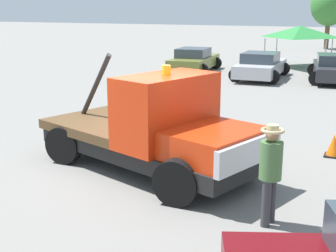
{
  "coord_description": "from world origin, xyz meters",
  "views": [
    {
      "loc": [
        4.56,
        -8.93,
        3.56
      ],
      "look_at": [
        0.5,
        0.0,
        1.05
      ],
      "focal_mm": 50.0,
      "sensor_mm": 36.0,
      "label": 1
    }
  ],
  "objects_px": {
    "parked_car_charcoal": "(334,68)",
    "tree_left": "(329,5)",
    "parked_car_silver": "(261,66)",
    "canopy_tent_green": "(300,32)",
    "parked_car_olive": "(194,60)",
    "traffic_cone": "(334,146)",
    "tow_truck": "(158,131)",
    "person_near_truck": "(271,167)"
  },
  "relations": [
    {
      "from": "canopy_tent_green",
      "to": "traffic_cone",
      "type": "relative_size",
      "value": 6.34
    },
    {
      "from": "parked_car_charcoal",
      "to": "parked_car_silver",
      "type": "bearing_deg",
      "value": 89.2
    },
    {
      "from": "person_near_truck",
      "to": "parked_car_olive",
      "type": "xyz_separation_m",
      "value": [
        -8.04,
        17.16,
        -0.37
      ]
    },
    {
      "from": "parked_car_charcoal",
      "to": "tree_left",
      "type": "bearing_deg",
      "value": -2.02
    },
    {
      "from": "parked_car_charcoal",
      "to": "traffic_cone",
      "type": "height_order",
      "value": "parked_car_charcoal"
    },
    {
      "from": "canopy_tent_green",
      "to": "tree_left",
      "type": "height_order",
      "value": "tree_left"
    },
    {
      "from": "parked_car_silver",
      "to": "person_near_truck",
      "type": "bearing_deg",
      "value": -168.19
    },
    {
      "from": "parked_car_olive",
      "to": "parked_car_silver",
      "type": "relative_size",
      "value": 1.0
    },
    {
      "from": "parked_car_charcoal",
      "to": "canopy_tent_green",
      "type": "bearing_deg",
      "value": 16.88
    },
    {
      "from": "parked_car_silver",
      "to": "canopy_tent_green",
      "type": "height_order",
      "value": "canopy_tent_green"
    },
    {
      "from": "traffic_cone",
      "to": "tow_truck",
      "type": "bearing_deg",
      "value": -140.82
    },
    {
      "from": "parked_car_silver",
      "to": "tow_truck",
      "type": "bearing_deg",
      "value": -177.27
    },
    {
      "from": "parked_car_charcoal",
      "to": "traffic_cone",
      "type": "relative_size",
      "value": 8.85
    },
    {
      "from": "tree_left",
      "to": "parked_car_olive",
      "type": "bearing_deg",
      "value": -105.4
    },
    {
      "from": "tow_truck",
      "to": "parked_car_olive",
      "type": "distance_m",
      "value": 16.49
    },
    {
      "from": "tow_truck",
      "to": "parked_car_charcoal",
      "type": "bearing_deg",
      "value": 100.22
    },
    {
      "from": "person_near_truck",
      "to": "traffic_cone",
      "type": "bearing_deg",
      "value": -86.17
    },
    {
      "from": "parked_car_charcoal",
      "to": "canopy_tent_green",
      "type": "distance_m",
      "value": 5.88
    },
    {
      "from": "person_near_truck",
      "to": "traffic_cone",
      "type": "height_order",
      "value": "person_near_truck"
    },
    {
      "from": "parked_car_charcoal",
      "to": "tree_left",
      "type": "height_order",
      "value": "tree_left"
    },
    {
      "from": "person_near_truck",
      "to": "parked_car_charcoal",
      "type": "relative_size",
      "value": 0.35
    },
    {
      "from": "person_near_truck",
      "to": "parked_car_charcoal",
      "type": "xyz_separation_m",
      "value": [
        -0.57,
        16.73,
        -0.37
      ]
    },
    {
      "from": "parked_car_olive",
      "to": "parked_car_silver",
      "type": "height_order",
      "value": "same"
    },
    {
      "from": "tow_truck",
      "to": "canopy_tent_green",
      "type": "xyz_separation_m",
      "value": [
        -0.3,
        20.3,
        1.17
      ]
    },
    {
      "from": "person_near_truck",
      "to": "parked_car_charcoal",
      "type": "height_order",
      "value": "person_near_truck"
    },
    {
      "from": "tree_left",
      "to": "tow_truck",
      "type": "bearing_deg",
      "value": -89.66
    },
    {
      "from": "tow_truck",
      "to": "parked_car_olive",
      "type": "height_order",
      "value": "tow_truck"
    },
    {
      "from": "traffic_cone",
      "to": "parked_car_olive",
      "type": "bearing_deg",
      "value": 124.03
    },
    {
      "from": "tow_truck",
      "to": "canopy_tent_green",
      "type": "height_order",
      "value": "tow_truck"
    },
    {
      "from": "tow_truck",
      "to": "parked_car_olive",
      "type": "xyz_separation_m",
      "value": [
        -5.26,
        15.62,
        -0.29
      ]
    },
    {
      "from": "parked_car_silver",
      "to": "tree_left",
      "type": "height_order",
      "value": "tree_left"
    },
    {
      "from": "parked_car_olive",
      "to": "traffic_cone",
      "type": "relative_size",
      "value": 8.9
    },
    {
      "from": "parked_car_olive",
      "to": "tree_left",
      "type": "xyz_separation_m",
      "value": [
        5.06,
        18.37,
        3.08
      ]
    },
    {
      "from": "tow_truck",
      "to": "parked_car_silver",
      "type": "height_order",
      "value": "tow_truck"
    },
    {
      "from": "parked_car_silver",
      "to": "tree_left",
      "type": "bearing_deg",
      "value": -5.36
    },
    {
      "from": "person_near_truck",
      "to": "tow_truck",
      "type": "bearing_deg",
      "value": -16.85
    },
    {
      "from": "tow_truck",
      "to": "person_near_truck",
      "type": "bearing_deg",
      "value": -10.49
    },
    {
      "from": "parked_car_silver",
      "to": "traffic_cone",
      "type": "distance_m",
      "value": 12.78
    },
    {
      "from": "parked_car_olive",
      "to": "canopy_tent_green",
      "type": "xyz_separation_m",
      "value": [
        4.96,
        4.68,
        1.46
      ]
    },
    {
      "from": "canopy_tent_green",
      "to": "person_near_truck",
      "type": "bearing_deg",
      "value": -81.96
    },
    {
      "from": "parked_car_charcoal",
      "to": "traffic_cone",
      "type": "xyz_separation_m",
      "value": [
        1.2,
        -12.41,
        -0.39
      ]
    },
    {
      "from": "parked_car_silver",
      "to": "canopy_tent_green",
      "type": "bearing_deg",
      "value": -11.91
    }
  ]
}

